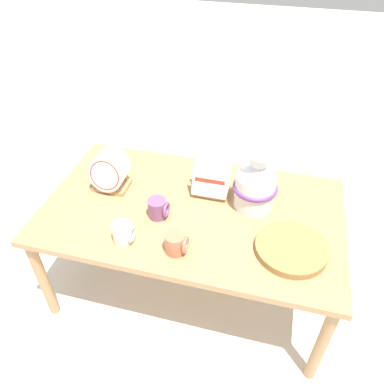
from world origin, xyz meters
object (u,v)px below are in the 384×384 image
(ceramic_vase, at_px, (256,184))
(dish_rack_round_plates, at_px, (110,175))
(dish_rack_square_plates, at_px, (212,181))
(mug_cream_glaze, at_px, (123,233))
(mug_terracotta_glaze, at_px, (176,243))
(mug_plum_glaze, at_px, (158,208))
(wicker_charger_stack, at_px, (291,249))

(ceramic_vase, xyz_separation_m, dish_rack_round_plates, (-0.78, -0.06, -0.05))
(ceramic_vase, bearing_deg, dish_rack_square_plates, 167.89)
(dish_rack_square_plates, relative_size, mug_cream_glaze, 2.04)
(dish_rack_square_plates, xyz_separation_m, mug_terracotta_glaze, (-0.06, -0.46, -0.02))
(mug_plum_glaze, distance_m, mug_cream_glaze, 0.23)
(wicker_charger_stack, bearing_deg, dish_rack_round_plates, 167.41)
(dish_rack_round_plates, relative_size, wicker_charger_stack, 0.66)
(dish_rack_square_plates, bearing_deg, wicker_charger_stack, -36.48)
(wicker_charger_stack, distance_m, mug_cream_glaze, 0.78)
(dish_rack_square_plates, relative_size, wicker_charger_stack, 0.64)
(mug_plum_glaze, bearing_deg, wicker_charger_stack, -6.15)
(dish_rack_square_plates, relative_size, mug_terracotta_glaze, 2.04)
(mug_plum_glaze, xyz_separation_m, mug_cream_glaze, (-0.10, -0.20, 0.00))
(mug_cream_glaze, bearing_deg, mug_terracotta_glaze, -0.25)
(dish_rack_round_plates, bearing_deg, mug_cream_glaze, -57.51)
(wicker_charger_stack, distance_m, mug_terracotta_glaze, 0.52)
(mug_terracotta_glaze, xyz_separation_m, mug_cream_glaze, (-0.26, 0.00, 0.00))
(ceramic_vase, bearing_deg, wicker_charger_stack, -52.85)
(ceramic_vase, height_order, dish_rack_square_plates, ceramic_vase)
(dish_rack_square_plates, distance_m, mug_terracotta_glaze, 0.46)
(dish_rack_round_plates, xyz_separation_m, dish_rack_square_plates, (0.54, 0.11, -0.02))
(mug_terracotta_glaze, bearing_deg, mug_plum_glaze, 127.42)
(ceramic_vase, distance_m, mug_terracotta_glaze, 0.51)
(wicker_charger_stack, distance_m, mug_plum_glaze, 0.67)
(mug_terracotta_glaze, distance_m, mug_cream_glaze, 0.26)
(mug_terracotta_glaze, bearing_deg, ceramic_vase, 54.20)
(mug_cream_glaze, bearing_deg, mug_plum_glaze, 62.91)
(ceramic_vase, height_order, wicker_charger_stack, ceramic_vase)
(dish_rack_round_plates, height_order, mug_plum_glaze, dish_rack_round_plates)
(wicker_charger_stack, relative_size, mug_terracotta_glaze, 3.21)
(dish_rack_round_plates, relative_size, mug_cream_glaze, 2.12)
(dish_rack_round_plates, bearing_deg, wicker_charger_stack, -12.59)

